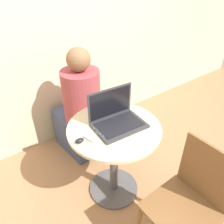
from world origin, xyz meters
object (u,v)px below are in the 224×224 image
Objects in this scene: chair_empty at (188,204)px; person_seated at (80,113)px; laptop at (116,118)px; cell_phone at (91,138)px.

person_seated reaches higher than chair_empty.
person_seated reaches higher than laptop.
chair_empty is at bearing -84.32° from laptop.
laptop is at bearing -90.25° from person_seated.
cell_phone is 0.74m from person_seated.
laptop is at bearing 8.03° from cell_phone.
cell_phone is 0.77m from chair_empty.
person_seated is at bearing 68.41° from cell_phone.
cell_phone is 0.12× the size of chair_empty.
chair_empty is (0.32, -0.64, -0.28)m from cell_phone.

